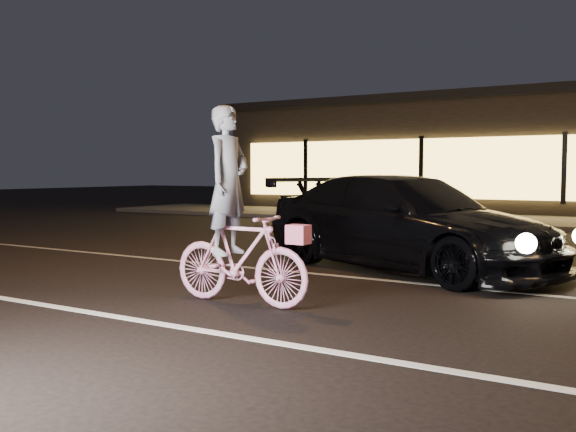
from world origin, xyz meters
The scene contains 6 objects.
ground centered at (0.00, 0.00, 0.00)m, with size 90.00×90.00×0.00m, color black.
lane_stripe_near centered at (0.00, -1.50, 0.00)m, with size 60.00×0.12×0.01m, color silver.
lane_stripe_far centered at (0.00, 2.00, 0.00)m, with size 60.00×0.10×0.01m, color gray.
sidewalk centered at (0.00, 13.00, 0.06)m, with size 30.00×4.00×0.12m, color #383533.
cyclist centered at (-1.31, -0.32, 0.79)m, with size 1.78×0.61×2.24m.
sedan centered at (-0.58, 3.08, 0.72)m, with size 5.36×3.62×1.44m.
Camera 1 is at (2.89, -6.16, 1.50)m, focal length 40.00 mm.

